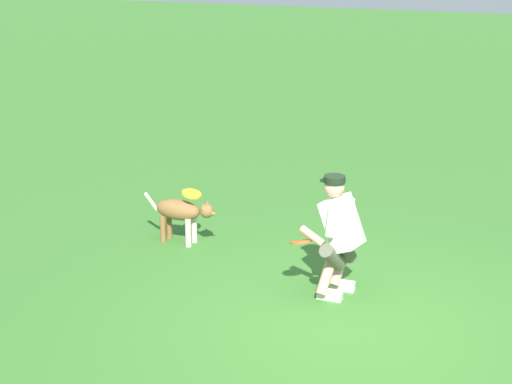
% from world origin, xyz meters
% --- Properties ---
extents(ground_plane, '(60.00, 60.00, 0.00)m').
position_xyz_m(ground_plane, '(0.00, 0.00, 0.00)').
color(ground_plane, '#386F2A').
extents(person, '(0.65, 0.66, 1.29)m').
position_xyz_m(person, '(0.31, -0.74, 0.70)').
color(person, silver).
rests_on(person, ground_plane).
extents(dog, '(1.00, 0.29, 0.58)m').
position_xyz_m(dog, '(2.46, -1.52, 0.39)').
color(dog, brown).
rests_on(dog, ground_plane).
extents(frisbee_flying, '(0.27, 0.27, 0.08)m').
position_xyz_m(frisbee_flying, '(2.32, -1.51, 0.65)').
color(frisbee_flying, yellow).
extents(frisbee_held, '(0.23, 0.24, 0.13)m').
position_xyz_m(frisbee_held, '(0.66, -0.57, 0.61)').
color(frisbee_held, '#E95222').
rests_on(frisbee_held, person).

